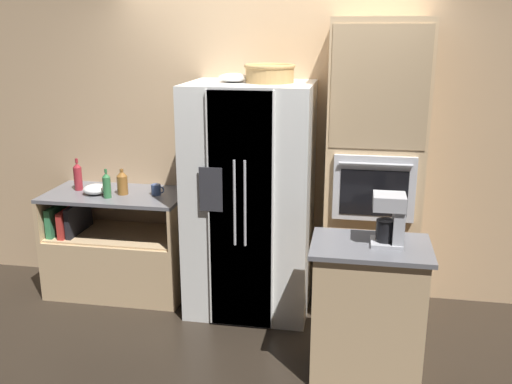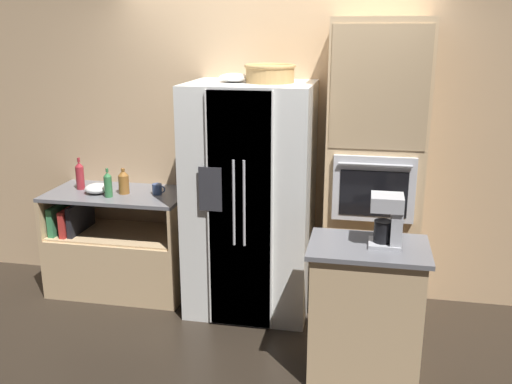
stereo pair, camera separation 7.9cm
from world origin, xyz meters
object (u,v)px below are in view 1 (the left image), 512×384
bottle_short (107,185)px  bottle_wide (78,176)px  wicker_basket (270,73)px  bottle_tall (122,182)px  mixing_bowl (95,189)px  mug (156,190)px  coffee_maker (392,218)px  fruit_bowl (233,78)px  refrigerator (250,200)px  wall_oven (373,173)px

bottle_short → bottle_wide: 0.38m
bottle_short → wicker_basket: bearing=4.4°
bottle_tall → mixing_bowl: 0.24m
mug → mixing_bowl: size_ratio=0.54×
wicker_basket → coffee_maker: wicker_basket is taller
fruit_bowl → mixing_bowl: fruit_bowl is taller
refrigerator → wicker_basket: wicker_basket is taller
bottle_short → mug: bearing=22.3°
bottle_short → mixing_bowl: (-0.14, 0.09, -0.07)m
wall_oven → mug: size_ratio=20.57×
wall_oven → mixing_bowl: bearing=-178.1°
refrigerator → bottle_tall: 1.09m
refrigerator → wicker_basket: size_ratio=4.78×
wicker_basket → mug: bearing=177.1°
refrigerator → bottle_tall: (-1.08, 0.05, 0.08)m
coffee_maker → bottle_tall: bearing=158.2°
wall_oven → fruit_bowl: bearing=-176.2°
bottle_tall → bottle_wide: size_ratio=0.78×
bottle_short → mixing_bowl: 0.18m
bottle_tall → bottle_short: bearing=-125.9°
bottle_wide → mixing_bowl: (0.19, -0.09, -0.08)m
bottle_short → refrigerator: bearing=3.1°
fruit_bowl → bottle_wide: (-1.37, 0.09, -0.85)m
refrigerator → mug: size_ratio=16.37×
wall_oven → fruit_bowl: (-1.07, -0.07, 0.71)m
mug → coffee_maker: 2.05m
bottle_tall → mixing_bowl: size_ratio=1.05×
bottle_wide → mug: (0.70, -0.02, -0.08)m
wicker_basket → bottle_short: 1.59m
fruit_bowl → bottle_tall: size_ratio=1.05×
bottle_wide → bottle_short: bearing=-27.3°
bottle_tall → coffee_maker: (2.12, -0.85, 0.10)m
mixing_bowl → coffee_maker: coffee_maker is taller
refrigerator → coffee_maker: refrigerator is taller
wicker_basket → coffee_maker: (0.89, -0.83, -0.81)m
wicker_basket → mixing_bowl: size_ratio=1.87×
bottle_wide → mug: 0.70m
wall_oven → mug: 1.76m
wicker_basket → bottle_short: (-1.31, -0.10, -0.90)m
mug → refrigerator: bearing=-6.1°
refrigerator → fruit_bowl: (-0.13, 0.02, 0.94)m
bottle_short → bottle_wide: size_ratio=0.87×
bottle_tall → wicker_basket: bearing=-0.7°
refrigerator → bottle_wide: refrigerator is taller
fruit_bowl → bottle_short: fruit_bowl is taller
bottle_tall → bottle_short: (-0.08, -0.12, 0.00)m
wall_oven → bottle_wide: 2.45m
mug → bottle_tall: bearing=-173.2°
wall_oven → mixing_bowl: (-2.25, -0.07, -0.22)m
bottle_wide → coffee_maker: coffee_maker is taller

